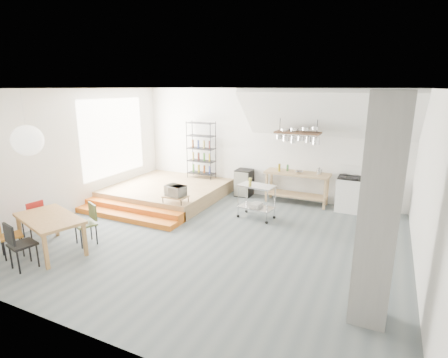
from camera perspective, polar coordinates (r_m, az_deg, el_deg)
The scene contains 26 objects.
floor at distance 7.84m, azimuth -2.10°, elevation -9.55°, with size 8.00×8.00×0.00m, color #555F62.
wall_back at distance 10.50m, azimuth 6.69°, elevation 5.77°, with size 8.00×0.04×3.20m, color silver.
wall_left at distance 9.81m, azimuth -23.48°, elevation 4.00°, with size 0.04×7.00×3.20m, color silver.
wall_right at distance 6.57m, azimuth 30.49°, elevation -1.67°, with size 0.04×7.00×3.20m, color silver.
ceiling at distance 7.14m, azimuth -2.35°, elevation 14.55°, with size 8.00×7.00×0.02m, color white.
slope_ceiling at distance 9.37m, azimuth 16.27°, elevation 10.06°, with size 4.40×1.80×0.15m, color white.
window_pane at distance 10.79m, azimuth -17.57°, elevation 6.50°, with size 0.02×2.50×2.20m, color white.
platform at distance 10.60m, azimuth -9.16°, elevation -2.01°, with size 3.00×3.00×0.40m, color #9F7D4F.
step_lower at distance 9.19m, azimuth -16.01°, elevation -5.93°, with size 3.00×0.35×0.13m, color orange.
step_upper at distance 9.41m, azimuth -14.64°, elevation -4.91°, with size 3.00×0.35×0.27m, color orange.
concrete_column at distance 5.09m, azimuth 23.91°, elevation -5.19°, with size 0.50×0.50×3.20m, color gray.
kitchen_counter at distance 10.07m, azimuth 11.80°, elevation -0.50°, with size 1.80×0.60×0.91m.
stove at distance 9.91m, azimuth 19.65°, elevation -2.20°, with size 0.60×0.60×1.18m.
pot_rack at distance 9.59m, azimuth 12.07°, elevation 6.96°, with size 1.20×0.50×1.43m.
wire_shelving at distance 11.07m, azimuth -3.74°, elevation 4.88°, with size 0.88×0.38×1.80m.
microwave_shelf at distance 8.91m, azimuth -7.92°, elevation -2.86°, with size 0.60×0.40×0.16m.
paper_lantern at distance 8.01m, azimuth -29.41°, elevation 5.52°, with size 0.60×0.60×0.60m, color white.
dining_table at distance 7.81m, azimuth -26.61°, elevation -6.11°, with size 1.73×1.30×0.73m.
chair_mustard at distance 8.00m, azimuth -32.01°, elevation -7.55°, with size 0.51×0.51×0.83m.
chair_black at distance 7.36m, azimuth -30.66°, elevation -8.83°, with size 0.50×0.50×0.90m.
chair_olive at distance 7.92m, azimuth -21.27°, elevation -6.29°, with size 0.52×0.52×0.87m.
chair_red at distance 8.71m, azimuth -28.62°, elevation -5.31°, with size 0.44×0.44×0.85m.
rolling_cart at distance 8.79m, azimuth 5.33°, elevation -2.93°, with size 0.94×0.61×0.87m.
mini_fridge at distance 10.65m, azimuth 3.29°, elevation -0.59°, with size 0.48×0.48×0.81m, color black.
microwave at distance 8.87m, azimuth -7.96°, elevation -1.90°, with size 0.50×0.34×0.28m, color beige.
bowl at distance 9.94m, azimuth 12.15°, elevation 1.12°, with size 0.22×0.22×0.05m, color silver.
Camera 1 is at (3.31, -6.32, 3.23)m, focal length 28.00 mm.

